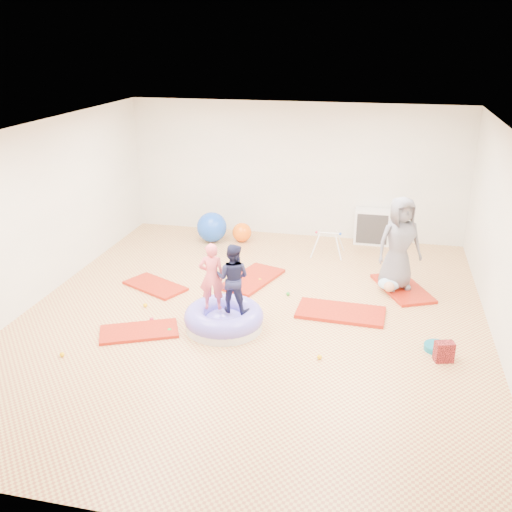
# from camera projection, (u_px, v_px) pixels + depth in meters

# --- Properties ---
(room) EXTENTS (7.01, 8.01, 2.81)m
(room) POSITION_uv_depth(u_px,v_px,m) (251.00, 231.00, 8.20)
(room) COLOR tan
(room) RESTS_ON ground
(gym_mat_front_left) EXTENTS (1.24, 0.97, 0.05)m
(gym_mat_front_left) POSITION_uv_depth(u_px,v_px,m) (139.00, 331.00, 8.26)
(gym_mat_front_left) COLOR red
(gym_mat_front_left) RESTS_ON ground
(gym_mat_mid_left) EXTENTS (1.22, 0.98, 0.05)m
(gym_mat_mid_left) POSITION_uv_depth(u_px,v_px,m) (155.00, 286.00, 9.75)
(gym_mat_mid_left) COLOR red
(gym_mat_mid_left) RESTS_ON ground
(gym_mat_center_back) EXTENTS (1.01, 1.42, 0.05)m
(gym_mat_center_back) POSITION_uv_depth(u_px,v_px,m) (252.00, 279.00, 10.02)
(gym_mat_center_back) COLOR red
(gym_mat_center_back) RESTS_ON ground
(gym_mat_right) EXTENTS (1.37, 0.73, 0.06)m
(gym_mat_right) POSITION_uv_depth(u_px,v_px,m) (341.00, 312.00, 8.81)
(gym_mat_right) COLOR red
(gym_mat_right) RESTS_ON ground
(gym_mat_rear_right) EXTENTS (1.11, 1.41, 0.05)m
(gym_mat_rear_right) POSITION_uv_depth(u_px,v_px,m) (402.00, 288.00, 9.65)
(gym_mat_rear_right) COLOR red
(gym_mat_rear_right) RESTS_ON ground
(inflatable_cushion) EXTENTS (1.17, 1.17, 0.37)m
(inflatable_cushion) POSITION_uv_depth(u_px,v_px,m) (224.00, 319.00, 8.37)
(inflatable_cushion) COLOR silver
(inflatable_cushion) RESTS_ON ground
(child_pink) EXTENTS (0.42, 0.32, 1.02)m
(child_pink) POSITION_uv_depth(u_px,v_px,m) (212.00, 273.00, 8.16)
(child_pink) COLOR #F15862
(child_pink) RESTS_ON inflatable_cushion
(child_navy) EXTENTS (0.52, 0.42, 1.03)m
(child_navy) POSITION_uv_depth(u_px,v_px,m) (233.00, 275.00, 8.10)
(child_navy) COLOR #191B3A
(child_navy) RESTS_ON inflatable_cushion
(adult_caregiver) EXTENTS (0.91, 0.78, 1.57)m
(adult_caregiver) POSITION_uv_depth(u_px,v_px,m) (399.00, 243.00, 9.37)
(adult_caregiver) COLOR slate
(adult_caregiver) RESTS_ON gym_mat_rear_right
(infant) EXTENTS (0.37, 0.37, 0.22)m
(infant) POSITION_uv_depth(u_px,v_px,m) (389.00, 285.00, 9.46)
(infant) COLOR #A3D0EF
(infant) RESTS_ON gym_mat_rear_right
(ball_pit_balls) EXTENTS (3.45, 3.07, 0.07)m
(ball_pit_balls) POSITION_uv_depth(u_px,v_px,m) (202.00, 318.00, 8.64)
(ball_pit_balls) COLOR #EFB400
(ball_pit_balls) RESTS_ON ground
(exercise_ball_blue) EXTENTS (0.62, 0.62, 0.62)m
(exercise_ball_blue) POSITION_uv_depth(u_px,v_px,m) (212.00, 227.00, 11.81)
(exercise_ball_blue) COLOR blue
(exercise_ball_blue) RESTS_ON ground
(exercise_ball_orange) EXTENTS (0.40, 0.40, 0.40)m
(exercise_ball_orange) POSITION_uv_depth(u_px,v_px,m) (242.00, 232.00, 11.85)
(exercise_ball_orange) COLOR #FD620C
(exercise_ball_orange) RESTS_ON ground
(infant_play_gym) EXTENTS (0.62, 0.59, 0.47)m
(infant_play_gym) POSITION_uv_depth(u_px,v_px,m) (328.00, 240.00, 11.06)
(infant_play_gym) COLOR silver
(infant_play_gym) RESTS_ON ground
(cube_shelf) EXTENTS (0.72, 0.35, 0.72)m
(cube_shelf) POSITION_uv_depth(u_px,v_px,m) (372.00, 227.00, 11.68)
(cube_shelf) COLOR silver
(cube_shelf) RESTS_ON ground
(balance_disc) EXTENTS (0.35, 0.35, 0.08)m
(balance_disc) POSITION_uv_depth(u_px,v_px,m) (437.00, 347.00, 7.81)
(balance_disc) COLOR #0B637C
(balance_disc) RESTS_ON ground
(backpack) EXTENTS (0.27, 0.21, 0.28)m
(backpack) POSITION_uv_depth(u_px,v_px,m) (444.00, 352.00, 7.51)
(backpack) COLOR red
(backpack) RESTS_ON ground
(yellow_toy) EXTENTS (0.21, 0.21, 0.03)m
(yellow_toy) POSITION_uv_depth(u_px,v_px,m) (128.00, 337.00, 8.12)
(yellow_toy) COLOR #EFB400
(yellow_toy) RESTS_ON ground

